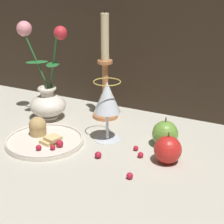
% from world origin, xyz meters
% --- Properties ---
extents(ground_plane, '(2.40, 2.40, 0.00)m').
position_xyz_m(ground_plane, '(0.00, 0.00, 0.00)').
color(ground_plane, '#B7B2A3').
rests_on(ground_plane, ground).
extents(vase, '(0.17, 0.12, 0.31)m').
position_xyz_m(vase, '(-0.19, 0.08, 0.08)').
color(vase, silver).
rests_on(vase, ground_plane).
extents(plate_with_pastries, '(0.22, 0.22, 0.06)m').
position_xyz_m(plate_with_pastries, '(-0.09, -0.07, 0.01)').
color(plate_with_pastries, silver).
rests_on(plate_with_pastries, ground_plane).
extents(wine_glass, '(0.08, 0.08, 0.18)m').
position_xyz_m(wine_glass, '(0.06, 0.03, 0.12)').
color(wine_glass, silver).
rests_on(wine_glass, ground_plane).
extents(candlestick, '(0.08, 0.08, 0.35)m').
position_xyz_m(candlestick, '(-0.02, 0.18, 0.14)').
color(candlestick, '#B77042').
rests_on(candlestick, ground_plane).
extents(apple_beside_vase, '(0.07, 0.07, 0.08)m').
position_xyz_m(apple_beside_vase, '(0.22, 0.06, 0.04)').
color(apple_beside_vase, '#669938').
rests_on(apple_beside_vase, ground_plane).
extents(apple_near_glass, '(0.07, 0.07, 0.08)m').
position_xyz_m(apple_near_glass, '(0.26, -0.02, 0.04)').
color(apple_near_glass, red).
rests_on(apple_near_glass, ground_plane).
extents(berry_near_plate, '(0.02, 0.02, 0.02)m').
position_xyz_m(berry_near_plate, '(0.19, -0.03, 0.01)').
color(berry_near_plate, '#AD192D').
rests_on(berry_near_plate, ground_plane).
extents(berry_front_center, '(0.02, 0.02, 0.02)m').
position_xyz_m(berry_front_center, '(0.09, -0.08, 0.01)').
color(berry_front_center, '#AD192D').
rests_on(berry_front_center, ground_plane).
extents(berry_by_glass_stem, '(0.02, 0.02, 0.02)m').
position_xyz_m(berry_by_glass_stem, '(0.21, -0.14, 0.01)').
color(berry_by_glass_stem, '#AD192D').
rests_on(berry_by_glass_stem, ground_plane).
extents(berry_under_candlestick, '(0.01, 0.01, 0.01)m').
position_xyz_m(berry_under_candlestick, '(0.16, 0.00, 0.01)').
color(berry_under_candlestick, '#AD192D').
rests_on(berry_under_candlestick, ground_plane).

